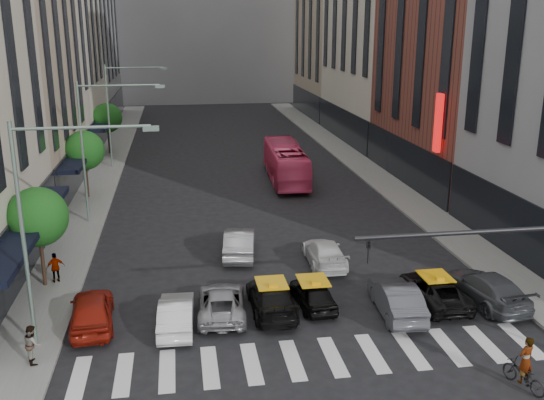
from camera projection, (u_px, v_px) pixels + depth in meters
name	position (u px, v px, depth m)	size (l,w,h in m)	color
ground	(327.00, 379.00, 22.16)	(160.00, 160.00, 0.00)	black
sidewalk_left	(99.00, 184.00, 48.88)	(3.00, 96.00, 0.15)	slate
sidewalk_right	(373.00, 174.00, 52.30)	(3.00, 96.00, 0.15)	slate
building_left_b	(2.00, 31.00, 42.83)	(8.00, 16.00, 24.00)	tan
building_left_d	(77.00, 4.00, 77.08)	(8.00, 18.00, 30.00)	gray
building_right_b	(461.00, 17.00, 46.66)	(8.00, 18.00, 26.00)	brown
building_right_d	(336.00, 12.00, 82.42)	(8.00, 18.00, 28.00)	tan
tree_near	(38.00, 217.00, 28.86)	(2.88, 2.88, 4.95)	black
tree_mid	(84.00, 150.00, 44.04)	(2.88, 2.88, 4.95)	black
tree_far	(107.00, 118.00, 59.21)	(2.88, 2.88, 4.95)	black
streetlamp_near	(46.00, 206.00, 22.80)	(5.38, 0.25, 9.00)	gray
streetlamp_mid	(97.00, 133.00, 37.98)	(5.38, 0.25, 9.00)	gray
streetlamp_far	(119.00, 102.00, 53.15)	(5.38, 0.25, 9.00)	gray
liberty_sign	(438.00, 123.00, 41.33)	(0.30, 0.70, 4.00)	red
car_red	(92.00, 310.00, 25.85)	(1.78, 4.43, 1.51)	maroon
car_white_front	(176.00, 314.00, 25.71)	(1.43, 4.09, 1.35)	silver
car_silver	(222.00, 302.00, 26.90)	(2.07, 4.49, 1.25)	#9B9BA0
taxi_left	(272.00, 297.00, 27.20)	(1.93, 4.75, 1.38)	black
taxi_center	(313.00, 294.00, 27.73)	(1.49, 3.69, 1.26)	black
car_grey_mid	(397.00, 299.00, 26.96)	(1.58, 4.53, 1.49)	#46484E
taxi_right	(434.00, 290.00, 28.06)	(2.18, 4.72, 1.31)	black
car_grey_curb	(486.00, 288.00, 28.06)	(2.06, 5.08, 1.47)	#414449
car_row2_left	(239.00, 242.00, 33.81)	(1.63, 4.68, 1.54)	#A9A8AE
car_row2_right	(324.00, 253.00, 32.59)	(1.88, 4.62, 1.34)	white
bus	(286.00, 163.00, 49.80)	(2.58, 11.02, 3.07)	#F3477A
motorcycle	(524.00, 376.00, 21.50)	(0.66, 1.88, 0.99)	black
rider	(528.00, 341.00, 21.12)	(0.64, 0.42, 1.75)	gray
pedestrian_near	(32.00, 344.00, 22.81)	(0.74, 0.58, 1.52)	gray
pedestrian_far	(56.00, 267.00, 29.98)	(0.89, 0.37, 1.52)	gray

